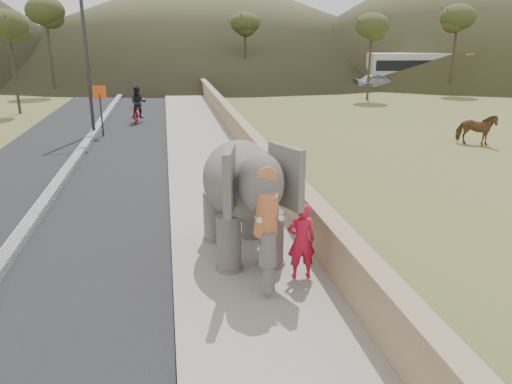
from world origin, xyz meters
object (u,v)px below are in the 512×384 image
(lamppost, at_px, (91,30))
(elephant_and_man, at_px, (242,196))
(cow, at_px, (476,129))
(motorcyclist, at_px, (137,109))

(lamppost, xyz_separation_m, elephant_and_man, (4.71, -15.26, -3.46))
(cow, xyz_separation_m, elephant_and_man, (-11.89, -9.81, 0.72))
(elephant_and_man, distance_m, motorcyclist, 18.62)
(cow, height_order, motorcyclist, motorcyclist)
(lamppost, distance_m, motorcyclist, 5.39)
(lamppost, xyz_separation_m, motorcyclist, (1.66, 3.10, -4.09))
(lamppost, height_order, cow, lamppost)
(lamppost, height_order, motorcyclist, lamppost)
(cow, distance_m, motorcyclist, 17.21)
(elephant_and_man, xyz_separation_m, motorcyclist, (-3.05, 18.36, -0.63))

